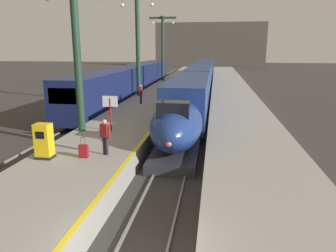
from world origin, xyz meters
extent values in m
cube|color=gray|center=(-4.05, 24.75, 0.53)|extent=(4.80, 110.00, 1.05)
cube|color=gray|center=(4.05, 24.75, 0.53)|extent=(4.80, 110.00, 1.05)
cube|color=yellow|center=(-1.77, 24.75, 1.05)|extent=(0.20, 107.80, 0.01)
cube|color=slate|center=(-0.75, 27.50, 0.06)|extent=(0.08, 110.00, 0.12)
cube|color=slate|center=(0.75, 27.50, 0.06)|extent=(0.08, 110.00, 0.12)
cube|color=slate|center=(-8.85, 27.50, 0.06)|extent=(0.08, 110.00, 0.12)
cube|color=slate|center=(-7.35, 27.50, 0.06)|extent=(0.08, 110.00, 0.12)
ellipsoid|color=navy|center=(0.00, 9.83, 1.83)|extent=(2.78, 6.50, 2.56)
cube|color=#28282D|center=(0.00, 9.50, 0.28)|extent=(2.46, 5.53, 0.55)
cube|color=black|center=(0.00, 8.37, 2.90)|extent=(1.59, 1.00, 0.90)
sphere|color=#F24C4C|center=(0.00, 6.66, 1.68)|extent=(0.28, 0.28, 0.28)
cube|color=navy|center=(0.00, 18.78, 2.08)|extent=(2.90, 14.00, 3.05)
cube|color=black|center=(-1.42, 18.78, 2.62)|extent=(0.04, 11.90, 0.80)
cube|color=black|center=(1.42, 18.78, 2.62)|extent=(0.04, 11.90, 0.80)
cube|color=silver|center=(0.00, 18.78, 0.80)|extent=(2.92, 13.30, 0.24)
cube|color=black|center=(0.00, 14.30, 0.28)|extent=(2.03, 2.20, 0.56)
cube|color=black|center=(0.00, 23.26, 0.28)|extent=(2.03, 2.20, 0.56)
cube|color=navy|center=(0.00, 35.38, 2.08)|extent=(2.90, 18.00, 3.05)
cube|color=black|center=(-1.42, 35.38, 2.62)|extent=(0.04, 15.84, 0.80)
cube|color=black|center=(1.42, 35.38, 2.62)|extent=(0.04, 15.84, 0.80)
cube|color=black|center=(0.00, 29.26, 0.28)|extent=(2.03, 2.20, 0.56)
cube|color=black|center=(0.00, 41.50, 0.28)|extent=(2.03, 2.20, 0.56)
cube|color=navy|center=(0.00, 53.98, 2.08)|extent=(2.90, 18.00, 3.05)
cube|color=black|center=(-1.42, 53.98, 2.62)|extent=(0.04, 15.84, 0.80)
cube|color=black|center=(1.42, 53.98, 2.62)|extent=(0.04, 15.84, 0.80)
cube|color=black|center=(0.00, 47.86, 0.28)|extent=(2.03, 2.20, 0.56)
cube|color=black|center=(0.00, 60.10, 0.28)|extent=(2.03, 2.20, 0.56)
cube|color=#141E4C|center=(-8.10, 22.12, 2.15)|extent=(2.85, 18.00, 3.30)
cube|color=black|center=(-8.10, 13.16, 2.75)|extent=(2.28, 0.08, 1.10)
cube|color=black|center=(-9.49, 22.12, 2.65)|extent=(0.04, 15.30, 0.90)
cube|color=black|center=(-6.71, 22.12, 2.65)|extent=(0.04, 15.30, 0.90)
cube|color=black|center=(-8.10, 16.36, 0.26)|extent=(2.00, 2.00, 0.52)
cube|color=black|center=(-8.10, 27.88, 0.26)|extent=(2.00, 2.00, 0.52)
cube|color=#141E4C|center=(-8.10, 40.72, 2.15)|extent=(2.85, 18.00, 3.30)
cylinder|color=#1E3828|center=(-5.90, 10.72, 5.32)|extent=(0.44, 0.44, 8.54)
cylinder|color=#1E3828|center=(-5.90, 25.63, 6.03)|extent=(0.44, 0.44, 9.96)
cylinder|color=#1E3828|center=(-7.40, 25.63, 10.41)|extent=(0.03, 0.03, 0.60)
sphere|color=#EFEACC|center=(-7.40, 25.63, 10.06)|extent=(0.36, 0.36, 0.36)
cylinder|color=#1E3828|center=(-4.40, 25.63, 10.41)|extent=(0.03, 0.03, 0.60)
sphere|color=#EFEACC|center=(-4.40, 25.63, 10.06)|extent=(0.36, 0.36, 0.36)
cylinder|color=#1E3828|center=(-5.90, 41.50, 5.75)|extent=(0.44, 0.44, 9.41)
cylinder|color=#1E3828|center=(-5.90, 41.50, 10.31)|extent=(0.68, 0.68, 0.30)
cube|color=#1E3828|center=(-5.90, 41.50, 10.21)|extent=(4.00, 0.24, 0.28)
cylinder|color=#1E3828|center=(-7.40, 41.50, 9.86)|extent=(0.03, 0.03, 0.60)
sphere|color=#EFEACC|center=(-7.40, 41.50, 9.51)|extent=(0.36, 0.36, 0.36)
cylinder|color=#1E3828|center=(-4.40, 41.50, 9.86)|extent=(0.03, 0.03, 0.60)
sphere|color=#EFEACC|center=(-4.40, 41.50, 9.51)|extent=(0.36, 0.36, 0.36)
cylinder|color=#23232D|center=(-3.06, 6.64, 1.48)|extent=(0.13, 0.13, 0.85)
cylinder|color=#23232D|center=(-2.90, 6.58, 1.48)|extent=(0.13, 0.13, 0.85)
cube|color=maroon|center=(-2.98, 6.61, 2.21)|extent=(0.43, 0.33, 0.62)
cylinder|color=maroon|center=(-3.21, 6.69, 2.16)|extent=(0.09, 0.09, 0.58)
cylinder|color=maroon|center=(-2.75, 6.53, 2.16)|extent=(0.09, 0.09, 0.58)
sphere|color=tan|center=(-2.98, 6.61, 2.63)|extent=(0.22, 0.22, 0.22)
cylinder|color=#23232D|center=(-4.53, 20.77, 1.48)|extent=(0.13, 0.13, 0.85)
cylinder|color=#23232D|center=(-4.55, 20.60, 1.48)|extent=(0.13, 0.13, 0.85)
cube|color=maroon|center=(-4.54, 20.69, 2.21)|extent=(0.28, 0.41, 0.62)
cylinder|color=maroon|center=(-4.50, 20.92, 2.16)|extent=(0.09, 0.09, 0.58)
cylinder|color=maroon|center=(-4.58, 20.45, 2.16)|extent=(0.09, 0.09, 0.58)
sphere|color=tan|center=(-4.54, 20.69, 2.63)|extent=(0.22, 0.22, 0.22)
cube|color=maroon|center=(-3.84, 6.06, 1.35)|extent=(0.40, 0.22, 0.60)
cylinder|color=#262628|center=(-3.94, 6.06, 1.83)|extent=(0.02, 0.02, 0.36)
cylinder|color=#262628|center=(-3.74, 6.06, 1.83)|extent=(0.02, 0.02, 0.36)
cube|color=#262628|center=(-3.84, 6.06, 2.02)|extent=(0.22, 0.03, 0.02)
cube|color=yellow|center=(-5.55, 5.75, 1.85)|extent=(0.70, 0.56, 1.60)
cube|color=black|center=(-5.55, 5.46, 2.20)|extent=(0.40, 0.02, 0.32)
cube|color=black|center=(-5.55, 5.75, 1.11)|extent=(0.76, 0.62, 0.12)
cylinder|color=maroon|center=(-4.12, 10.90, 2.05)|extent=(0.10, 0.10, 2.00)
cube|color=white|center=(-4.12, 10.90, 2.85)|extent=(0.90, 0.06, 0.64)
cube|color=#4C4742|center=(0.00, 102.00, 7.00)|extent=(36.00, 2.00, 14.00)
camera|label=1|loc=(1.97, -7.08, 5.93)|focal=34.15mm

